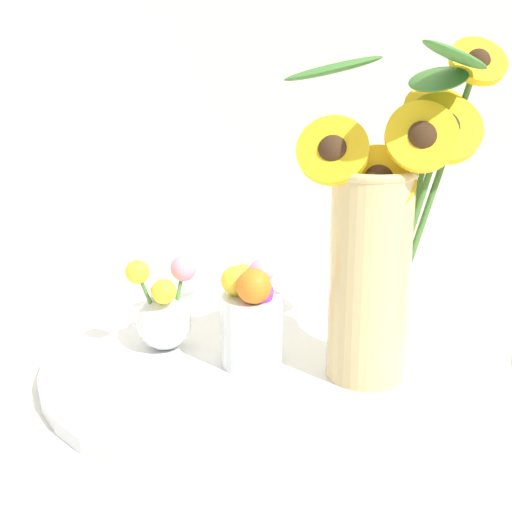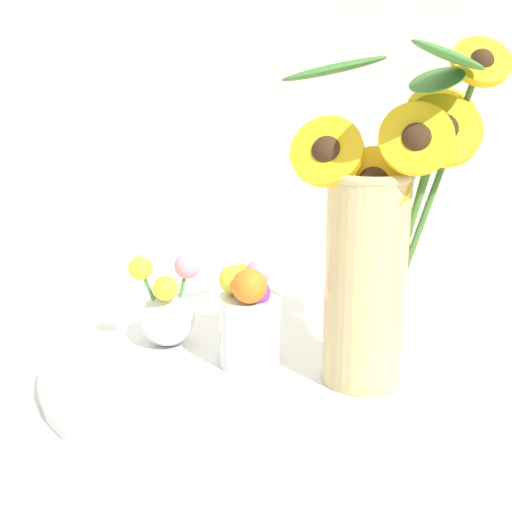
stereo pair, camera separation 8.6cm
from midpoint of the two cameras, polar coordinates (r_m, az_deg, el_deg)
ground_plane at (r=0.83m, az=-1.41°, el=-11.99°), size 6.00×6.00×0.00m
serving_tray at (r=0.91m, az=-2.74°, el=-8.51°), size 0.53×0.53×0.02m
mason_jar_sunflowers at (r=0.80m, az=6.90°, el=1.87°), size 0.26×0.23×0.39m
vase_small_center at (r=0.86m, az=-3.31°, el=-4.71°), size 0.07×0.08×0.14m
vase_bulb_right at (r=0.92m, az=-10.05°, el=-4.47°), size 0.08×0.07×0.12m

